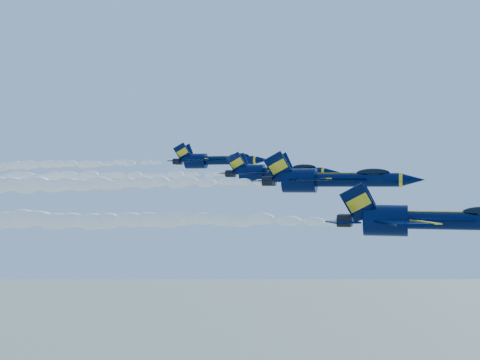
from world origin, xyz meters
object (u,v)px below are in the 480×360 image
(jet_lead, at_px, (428,220))
(jet_second, at_px, (331,179))
(jet_third, at_px, (275,172))
(jet_fourth, at_px, (215,160))

(jet_lead, bearing_deg, jet_second, 131.97)
(jet_third, bearing_deg, jet_lead, -44.87)
(jet_third, relative_size, jet_fourth, 1.02)
(jet_second, height_order, jet_third, jet_third)
(jet_lead, bearing_deg, jet_third, 135.13)
(jet_lead, height_order, jet_fourth, jet_fourth)
(jet_third, bearing_deg, jet_fourth, 143.06)
(jet_third, bearing_deg, jet_second, -40.33)
(jet_lead, relative_size, jet_fourth, 1.28)
(jet_lead, height_order, jet_third, jet_third)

